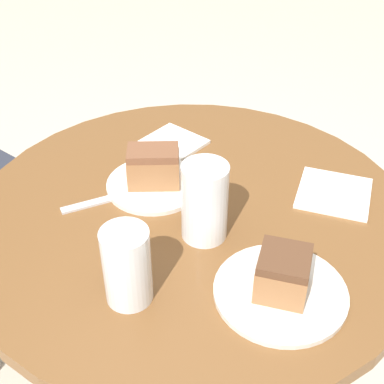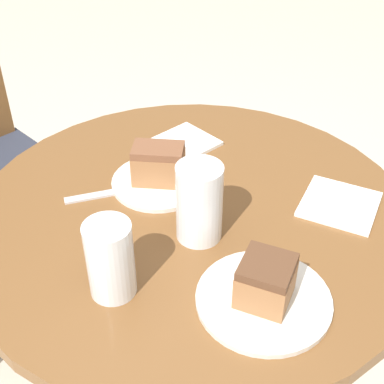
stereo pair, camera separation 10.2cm
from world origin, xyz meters
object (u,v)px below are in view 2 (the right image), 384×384
at_px(cake_slice_far, 266,281).
at_px(plate_far, 264,300).
at_px(cake_slice_near, 158,164).
at_px(glass_water, 199,206).
at_px(glass_lemonade, 111,263).
at_px(plate_near, 159,182).

bearing_deg(cake_slice_far, plate_far, 0.00).
distance_m(cake_slice_near, cake_slice_far, 0.37).
relative_size(plate_far, glass_water, 1.46).
distance_m(plate_far, cake_slice_near, 0.37).
xyz_separation_m(plate_far, glass_lemonade, (-0.12, 0.21, 0.05)).
distance_m(plate_near, cake_slice_far, 0.37).
height_order(plate_far, cake_slice_near, cake_slice_near).
bearing_deg(plate_far, plate_near, 66.30).
bearing_deg(cake_slice_far, cake_slice_near, 66.30).
bearing_deg(cake_slice_far, glass_water, 68.78).
bearing_deg(plate_near, glass_water, -116.37).
bearing_deg(glass_lemonade, glass_water, -9.35).
bearing_deg(plate_near, plate_far, -113.70).
bearing_deg(glass_water, plate_far, -111.22).
xyz_separation_m(plate_far, cake_slice_near, (0.15, 0.34, 0.04)).
distance_m(cake_slice_near, glass_lemonade, 0.30).
xyz_separation_m(cake_slice_near, glass_water, (-0.08, -0.16, 0.02)).
bearing_deg(cake_slice_near, glass_lemonade, -154.78).
relative_size(cake_slice_near, glass_water, 0.81).
bearing_deg(plate_far, glass_water, 68.78).
bearing_deg(plate_near, cake_slice_near, -126.87).
xyz_separation_m(plate_near, plate_far, (-0.15, -0.34, 0.00)).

